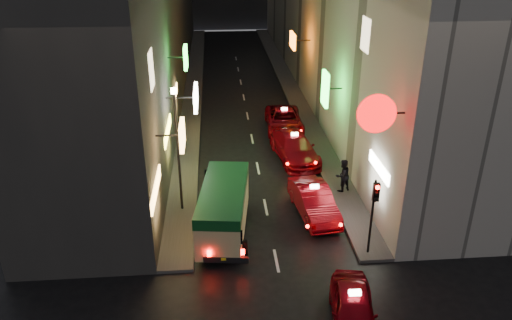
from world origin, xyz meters
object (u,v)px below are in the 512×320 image
object	(u,v)px
minibus	(224,205)
lamp_post	(178,143)
traffic_light	(374,203)
taxi_near	(353,307)

from	to	relation	value
minibus	lamp_post	world-z (taller)	lamp_post
traffic_light	minibus	bearing A→B (deg)	158.92
traffic_light	lamp_post	distance (m)	9.42
minibus	lamp_post	bearing A→B (deg)	133.61
minibus	taxi_near	size ratio (longest dim) A/B	1.13
minibus	traffic_light	world-z (taller)	traffic_light
taxi_near	lamp_post	bearing A→B (deg)	127.41
taxi_near	traffic_light	bearing A→B (deg)	65.81
taxi_near	traffic_light	size ratio (longest dim) A/B	1.46
taxi_near	lamp_post	world-z (taller)	lamp_post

